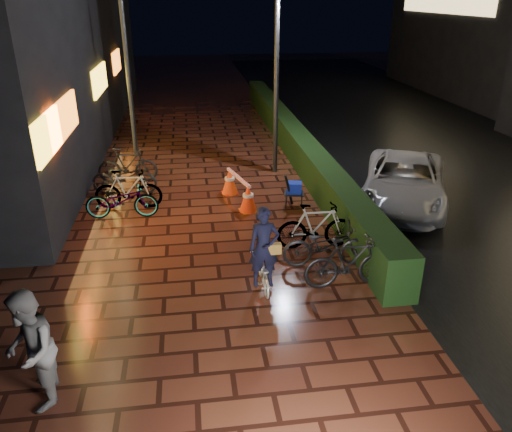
{
  "coord_description": "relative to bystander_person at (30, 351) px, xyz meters",
  "views": [
    {
      "loc": [
        -0.46,
        -9.4,
        5.39
      ],
      "look_at": [
        0.84,
        0.05,
        1.1
      ],
      "focal_mm": 35.0,
      "sensor_mm": 36.0,
      "label": 1
    }
  ],
  "objects": [
    {
      "name": "cart_assembly",
      "position": [
        5.06,
        6.55,
        -0.4
      ],
      "size": [
        0.65,
        0.55,
        1.0
      ],
      "color": "black",
      "rests_on": "ground"
    },
    {
      "name": "lamp_post_sf",
      "position": [
        0.4,
        11.9,
        2.34
      ],
      "size": [
        0.56,
        0.17,
        5.91
      ],
      "color": "black",
      "rests_on": "ground"
    },
    {
      "name": "parked_bikes_hedge",
      "position": [
        5.14,
        3.26,
        -0.39
      ],
      "size": [
        2.08,
        2.27,
        1.09
      ],
      "color": "black",
      "rests_on": "ground"
    },
    {
      "name": "lamp_post_hedge",
      "position": [
        5.04,
        9.47,
        2.18
      ],
      "size": [
        0.54,
        0.2,
        5.63
      ],
      "color": "black",
      "rests_on": "ground"
    },
    {
      "name": "cyclist",
      "position": [
        3.62,
        2.57,
        -0.27
      ],
      "size": [
        0.63,
        1.22,
        1.74
      ],
      "color": "silver",
      "rests_on": "ground"
    },
    {
      "name": "parked_bikes_storefront",
      "position": [
        0.47,
        7.68,
        -0.4
      ],
      "size": [
        2.11,
        3.37,
        1.09
      ],
      "color": "black",
      "rests_on": "ground"
    },
    {
      "name": "traffic_barrier",
      "position": [
        3.6,
        7.09,
        -0.54
      ],
      "size": [
        0.88,
        1.88,
        0.76
      ],
      "color": "red",
      "rests_on": "ground"
    },
    {
      "name": "asphalt_road",
      "position": [
        11.78,
        8.58,
        -0.91
      ],
      "size": [
        11.0,
        60.0,
        0.01
      ],
      "primitive_type": "cube",
      "color": "black",
      "rests_on": "ground"
    },
    {
      "name": "ground",
      "position": [
        2.78,
        3.58,
        -0.91
      ],
      "size": [
        80.0,
        80.0,
        0.0
      ],
      "primitive_type": "plane",
      "color": "#381911",
      "rests_on": "ground"
    },
    {
      "name": "van",
      "position": [
        8.11,
        6.37,
        -0.27
      ],
      "size": [
        3.85,
        5.09,
        1.28
      ],
      "primitive_type": "imported",
      "rotation": [
        0.0,
        0.0,
        -0.42
      ],
      "color": "#AAAAAF",
      "rests_on": "ground"
    },
    {
      "name": "bystander_person",
      "position": [
        0.0,
        0.0,
        0.0
      ],
      "size": [
        0.84,
        1.0,
        1.83
      ],
      "primitive_type": "imported",
      "rotation": [
        0.0,
        0.0,
        -1.4
      ],
      "color": "#5D5D5F",
      "rests_on": "ground"
    },
    {
      "name": "hedge",
      "position": [
        6.08,
        11.58,
        -0.41
      ],
      "size": [
        0.7,
        20.0,
        1.0
      ],
      "primitive_type": "cube",
      "color": "black",
      "rests_on": "ground"
    }
  ]
}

